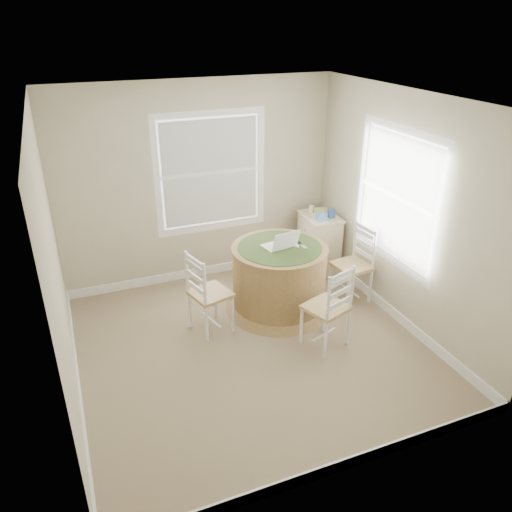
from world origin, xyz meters
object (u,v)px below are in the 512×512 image
chair_near (326,307)px  laptop (280,244)px  chair_right (352,266)px  round_table (279,275)px  chair_left (210,293)px  corner_chest (319,243)px

chair_near → laptop: size_ratio=2.34×
chair_near → chair_right: 1.06m
chair_near → laptop: (-0.14, 0.89, 0.37)m
round_table → chair_left: (-0.91, -0.15, 0.03)m
chair_right → laptop: laptop is taller
chair_near → chair_right: bearing=-155.9°
chair_left → chair_right: 1.82m
round_table → laptop: (0.01, 0.01, 0.40)m
chair_left → corner_chest: (1.84, 0.87, -0.07)m
round_table → laptop: size_ratio=3.24×
corner_chest → chair_right: bearing=-87.4°
chair_near → laptop: laptop is taller
laptop → corner_chest: laptop is taller
round_table → corner_chest: round_table is taller
round_table → chair_right: 0.92m
chair_near → laptop: bearing=-100.8°
round_table → chair_near: (0.15, -0.89, 0.03)m
chair_right → round_table: bearing=-105.8°
chair_near → corner_chest: size_ratio=1.17×
chair_near → corner_chest: chair_near is taller
chair_left → laptop: (0.92, 0.15, 0.37)m
chair_right → corner_chest: (0.02, 0.88, -0.07)m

